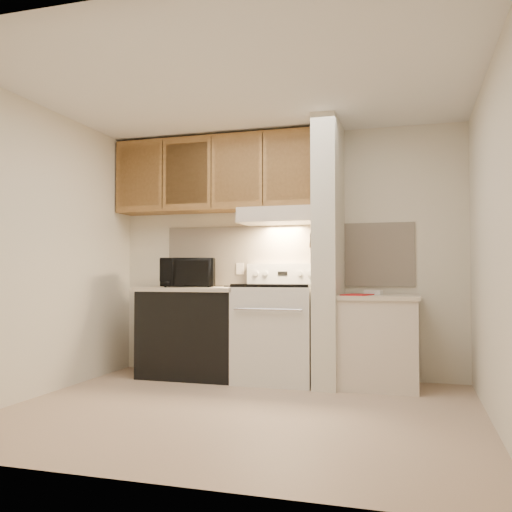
% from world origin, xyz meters
% --- Properties ---
extents(floor, '(3.60, 3.60, 0.00)m').
position_xyz_m(floor, '(0.00, 0.00, 0.00)').
color(floor, tan).
rests_on(floor, ground).
extents(ceiling, '(3.60, 3.60, 0.00)m').
position_xyz_m(ceiling, '(0.00, 0.00, 2.50)').
color(ceiling, white).
rests_on(ceiling, wall_back).
extents(wall_back, '(3.60, 2.50, 0.02)m').
position_xyz_m(wall_back, '(0.00, 1.50, 1.25)').
color(wall_back, silver).
rests_on(wall_back, floor).
extents(wall_left, '(0.02, 3.00, 2.50)m').
position_xyz_m(wall_left, '(-1.80, 0.00, 1.25)').
color(wall_left, silver).
rests_on(wall_left, floor).
extents(wall_right, '(0.02, 3.00, 2.50)m').
position_xyz_m(wall_right, '(1.80, 0.00, 1.25)').
color(wall_right, silver).
rests_on(wall_right, floor).
extents(backsplash, '(2.60, 0.02, 0.63)m').
position_xyz_m(backsplash, '(0.00, 1.49, 1.24)').
color(backsplash, '#FFE9CE').
rests_on(backsplash, wall_back).
extents(range_body, '(0.76, 0.65, 0.92)m').
position_xyz_m(range_body, '(0.00, 1.16, 0.46)').
color(range_body, silver).
rests_on(range_body, floor).
extents(oven_window, '(0.50, 0.01, 0.30)m').
position_xyz_m(oven_window, '(0.00, 0.84, 0.50)').
color(oven_window, black).
rests_on(oven_window, range_body).
extents(oven_handle, '(0.65, 0.02, 0.02)m').
position_xyz_m(oven_handle, '(0.00, 0.80, 0.72)').
color(oven_handle, silver).
rests_on(oven_handle, range_body).
extents(cooktop, '(0.74, 0.64, 0.03)m').
position_xyz_m(cooktop, '(0.00, 1.16, 0.94)').
color(cooktop, black).
rests_on(cooktop, range_body).
extents(range_backguard, '(0.76, 0.08, 0.20)m').
position_xyz_m(range_backguard, '(0.00, 1.44, 1.05)').
color(range_backguard, silver).
rests_on(range_backguard, range_body).
extents(range_display, '(0.10, 0.01, 0.04)m').
position_xyz_m(range_display, '(0.00, 1.40, 1.05)').
color(range_display, black).
rests_on(range_display, range_backguard).
extents(range_knob_left_outer, '(0.05, 0.02, 0.05)m').
position_xyz_m(range_knob_left_outer, '(-0.28, 1.40, 1.05)').
color(range_knob_left_outer, silver).
rests_on(range_knob_left_outer, range_backguard).
extents(range_knob_left_inner, '(0.05, 0.02, 0.05)m').
position_xyz_m(range_knob_left_inner, '(-0.18, 1.40, 1.05)').
color(range_knob_left_inner, silver).
rests_on(range_knob_left_inner, range_backguard).
extents(range_knob_right_inner, '(0.05, 0.02, 0.05)m').
position_xyz_m(range_knob_right_inner, '(0.18, 1.40, 1.05)').
color(range_knob_right_inner, silver).
rests_on(range_knob_right_inner, range_backguard).
extents(range_knob_right_outer, '(0.05, 0.02, 0.05)m').
position_xyz_m(range_knob_right_outer, '(0.28, 1.40, 1.05)').
color(range_knob_right_outer, silver).
rests_on(range_knob_right_outer, range_backguard).
extents(dishwasher_front, '(1.00, 0.63, 0.87)m').
position_xyz_m(dishwasher_front, '(-0.88, 1.17, 0.43)').
color(dishwasher_front, black).
rests_on(dishwasher_front, floor).
extents(left_countertop, '(1.04, 0.67, 0.04)m').
position_xyz_m(left_countertop, '(-0.88, 1.17, 0.89)').
color(left_countertop, beige).
rests_on(left_countertop, dishwasher_front).
extents(spoon_rest, '(0.23, 0.08, 0.02)m').
position_xyz_m(spoon_rest, '(-0.48, 1.33, 0.92)').
color(spoon_rest, black).
rests_on(spoon_rest, left_countertop).
extents(teal_jar, '(0.10, 0.10, 0.10)m').
position_xyz_m(teal_jar, '(-1.10, 1.39, 0.96)').
color(teal_jar, '#206C61').
rests_on(teal_jar, left_countertop).
extents(outlet, '(0.08, 0.01, 0.12)m').
position_xyz_m(outlet, '(-0.48, 1.48, 1.10)').
color(outlet, beige).
rests_on(outlet, backsplash).
extents(microwave, '(0.62, 0.50, 0.30)m').
position_xyz_m(microwave, '(-0.93, 1.15, 1.06)').
color(microwave, black).
rests_on(microwave, left_countertop).
extents(partition_pillar, '(0.22, 0.70, 2.50)m').
position_xyz_m(partition_pillar, '(0.51, 1.15, 1.25)').
color(partition_pillar, silver).
rests_on(partition_pillar, floor).
extents(pillar_trim, '(0.01, 0.70, 0.04)m').
position_xyz_m(pillar_trim, '(0.39, 1.15, 1.30)').
color(pillar_trim, olive).
rests_on(pillar_trim, partition_pillar).
extents(knife_strip, '(0.02, 0.42, 0.04)m').
position_xyz_m(knife_strip, '(0.39, 1.10, 1.32)').
color(knife_strip, black).
rests_on(knife_strip, partition_pillar).
extents(knife_blade_a, '(0.01, 0.03, 0.16)m').
position_xyz_m(knife_blade_a, '(0.38, 0.95, 1.22)').
color(knife_blade_a, silver).
rests_on(knife_blade_a, knife_strip).
extents(knife_handle_a, '(0.02, 0.02, 0.10)m').
position_xyz_m(knife_handle_a, '(0.38, 0.95, 1.37)').
color(knife_handle_a, black).
rests_on(knife_handle_a, knife_strip).
extents(knife_blade_b, '(0.01, 0.04, 0.18)m').
position_xyz_m(knife_blade_b, '(0.38, 1.02, 1.21)').
color(knife_blade_b, silver).
rests_on(knife_blade_b, knife_strip).
extents(knife_handle_b, '(0.02, 0.02, 0.10)m').
position_xyz_m(knife_handle_b, '(0.38, 1.02, 1.37)').
color(knife_handle_b, black).
rests_on(knife_handle_b, knife_strip).
extents(knife_blade_c, '(0.01, 0.04, 0.20)m').
position_xyz_m(knife_blade_c, '(0.38, 1.09, 1.20)').
color(knife_blade_c, silver).
rests_on(knife_blade_c, knife_strip).
extents(knife_handle_c, '(0.02, 0.02, 0.10)m').
position_xyz_m(knife_handle_c, '(0.38, 1.11, 1.37)').
color(knife_handle_c, black).
rests_on(knife_handle_c, knife_strip).
extents(knife_blade_d, '(0.01, 0.04, 0.16)m').
position_xyz_m(knife_blade_d, '(0.38, 1.18, 1.22)').
color(knife_blade_d, silver).
rests_on(knife_blade_d, knife_strip).
extents(knife_handle_d, '(0.02, 0.02, 0.10)m').
position_xyz_m(knife_handle_d, '(0.38, 1.18, 1.37)').
color(knife_handle_d, black).
rests_on(knife_handle_d, knife_strip).
extents(knife_blade_e, '(0.01, 0.04, 0.18)m').
position_xyz_m(knife_blade_e, '(0.38, 1.26, 1.21)').
color(knife_blade_e, silver).
rests_on(knife_blade_e, knife_strip).
extents(knife_handle_e, '(0.02, 0.02, 0.10)m').
position_xyz_m(knife_handle_e, '(0.38, 1.25, 1.37)').
color(knife_handle_e, black).
rests_on(knife_handle_e, knife_strip).
extents(oven_mitt, '(0.03, 0.11, 0.26)m').
position_xyz_m(oven_mitt, '(0.38, 1.32, 1.19)').
color(oven_mitt, slate).
rests_on(oven_mitt, partition_pillar).
extents(right_cab_base, '(0.70, 0.60, 0.81)m').
position_xyz_m(right_cab_base, '(0.97, 1.15, 0.40)').
color(right_cab_base, beige).
rests_on(right_cab_base, floor).
extents(right_countertop, '(0.74, 0.64, 0.04)m').
position_xyz_m(right_countertop, '(0.97, 1.15, 0.83)').
color(right_countertop, beige).
rests_on(right_countertop, right_cab_base).
extents(red_folder, '(0.29, 0.35, 0.01)m').
position_xyz_m(red_folder, '(0.79, 1.00, 0.85)').
color(red_folder, '#B51719').
rests_on(red_folder, right_countertop).
extents(white_box, '(0.17, 0.13, 0.04)m').
position_xyz_m(white_box, '(0.92, 1.20, 0.87)').
color(white_box, white).
rests_on(white_box, right_countertop).
extents(range_hood, '(0.78, 0.44, 0.15)m').
position_xyz_m(range_hood, '(0.00, 1.28, 1.62)').
color(range_hood, beige).
rests_on(range_hood, upper_cabinets).
extents(hood_lip, '(0.78, 0.04, 0.06)m').
position_xyz_m(hood_lip, '(0.00, 1.07, 1.58)').
color(hood_lip, beige).
rests_on(hood_lip, range_hood).
extents(upper_cabinets, '(2.18, 0.33, 0.77)m').
position_xyz_m(upper_cabinets, '(-0.69, 1.32, 2.08)').
color(upper_cabinets, olive).
rests_on(upper_cabinets, wall_back).
extents(cab_door_a, '(0.46, 0.01, 0.63)m').
position_xyz_m(cab_door_a, '(-1.51, 1.17, 2.08)').
color(cab_door_a, olive).
rests_on(cab_door_a, upper_cabinets).
extents(cab_gap_a, '(0.01, 0.01, 0.73)m').
position_xyz_m(cab_gap_a, '(-1.23, 1.16, 2.08)').
color(cab_gap_a, black).
rests_on(cab_gap_a, upper_cabinets).
extents(cab_door_b, '(0.46, 0.01, 0.63)m').
position_xyz_m(cab_door_b, '(-0.96, 1.17, 2.08)').
color(cab_door_b, olive).
rests_on(cab_door_b, upper_cabinets).
extents(cab_gap_b, '(0.01, 0.01, 0.73)m').
position_xyz_m(cab_gap_b, '(-0.69, 1.16, 2.08)').
color(cab_gap_b, black).
rests_on(cab_gap_b, upper_cabinets).
extents(cab_door_c, '(0.46, 0.01, 0.63)m').
position_xyz_m(cab_door_c, '(-0.42, 1.17, 2.08)').
color(cab_door_c, olive).
rests_on(cab_door_c, upper_cabinets).
extents(cab_gap_c, '(0.01, 0.01, 0.73)m').
position_xyz_m(cab_gap_c, '(-0.14, 1.16, 2.08)').
color(cab_gap_c, black).
rests_on(cab_gap_c, upper_cabinets).
extents(cab_door_d, '(0.46, 0.01, 0.63)m').
position_xyz_m(cab_door_d, '(0.13, 1.17, 2.08)').
color(cab_door_d, olive).
rests_on(cab_door_d, upper_cabinets).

